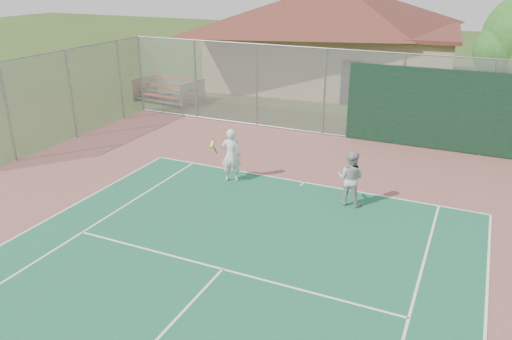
# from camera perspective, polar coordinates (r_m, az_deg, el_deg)

# --- Properties ---
(back_fence) EXTENTS (20.08, 0.11, 3.53)m
(back_fence) POSITION_cam_1_polar(r_m,az_deg,el_deg) (19.77, 16.49, 7.36)
(back_fence) COLOR gray
(back_fence) RESTS_ON ground
(side_fence_left) EXTENTS (0.08, 9.00, 3.50)m
(side_fence_left) POSITION_cam_1_polar(r_m,az_deg,el_deg) (21.20, -20.37, 8.07)
(side_fence_left) COLOR gray
(side_fence_left) RESTS_ON ground
(clubhouse) EXTENTS (14.75, 10.45, 6.07)m
(clubhouse) POSITION_cam_1_polar(r_m,az_deg,el_deg) (29.75, 9.05, 15.38)
(clubhouse) COLOR tan
(clubhouse) RESTS_ON ground
(bleachers) EXTENTS (3.26, 2.12, 1.15)m
(bleachers) POSITION_cam_1_polar(r_m,az_deg,el_deg) (26.38, -10.05, 9.05)
(bleachers) COLOR #A53526
(bleachers) RESTS_ON ground
(player_white_front) EXTENTS (1.10, 0.83, 1.73)m
(player_white_front) POSITION_cam_1_polar(r_m,az_deg,el_deg) (15.80, -2.89, 1.66)
(player_white_front) COLOR silver
(player_white_front) RESTS_ON ground
(player_grey_back) EXTENTS (0.81, 0.65, 1.61)m
(player_grey_back) POSITION_cam_1_polar(r_m,az_deg,el_deg) (14.44, 10.74, -1.01)
(player_grey_back) COLOR #A9ACAF
(player_grey_back) RESTS_ON ground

